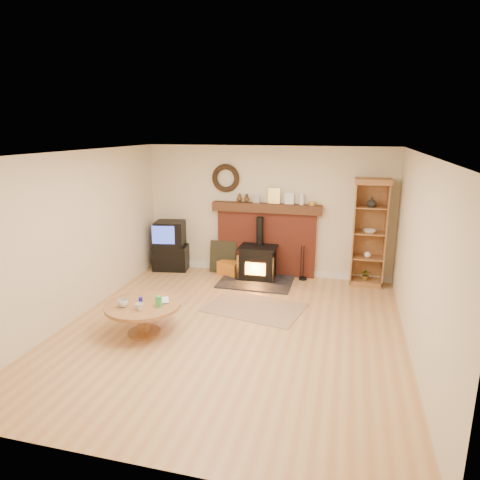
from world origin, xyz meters
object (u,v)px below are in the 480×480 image
(tv_unit, at_px, (171,246))
(curio_cabinet, at_px, (369,233))
(coffee_table, at_px, (143,309))
(wood_stove, at_px, (258,264))

(tv_unit, bearing_deg, curio_cabinet, 1.25)
(tv_unit, height_order, coffee_table, tv_unit)
(wood_stove, distance_m, curio_cabinet, 2.21)
(wood_stove, relative_size, coffee_table, 1.28)
(curio_cabinet, relative_size, coffee_table, 1.86)
(curio_cabinet, xyz_separation_m, coffee_table, (-3.21, -2.95, -0.64))
(tv_unit, bearing_deg, wood_stove, -5.88)
(tv_unit, relative_size, coffee_table, 0.95)
(wood_stove, bearing_deg, curio_cabinet, 7.85)
(coffee_table, bearing_deg, wood_stove, 66.91)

